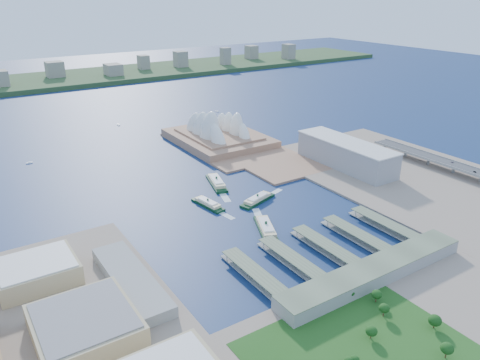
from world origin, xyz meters
TOP-DOWN VIEW (x-y plane):
  - ground at (0.00, 0.00)m, footprint 3000.00×3000.00m
  - south_land at (0.00, -210.00)m, footprint 720.00×180.00m
  - east_land at (240.00, -50.00)m, footprint 240.00×500.00m
  - peninsula at (107.50, 260.00)m, footprint 135.00×220.00m
  - far_shore at (0.00, 980.00)m, footprint 2200.00×260.00m
  - opera_house at (105.00, 280.00)m, footprint 134.00×180.00m
  - toaster_building at (195.00, 80.00)m, footprint 45.00×155.00m
  - west_buildings at (-250.00, -70.00)m, footprint 200.00×280.00m
  - ferry_wharves at (14.00, -75.00)m, footprint 184.00×90.00m
  - terminal_building at (15.00, -135.00)m, footprint 200.00×28.00m
  - park at (-60.00, -190.00)m, footprint 150.00×110.00m
  - far_skyline at (0.00, 960.00)m, footprint 1900.00×140.00m
  - ferry_a at (-30.68, 76.35)m, footprint 20.02×50.71m
  - ferry_b at (10.23, 125.95)m, footprint 31.31×62.08m
  - ferry_c at (-9.71, -10.51)m, footprint 37.37×60.57m
  - ferry_d at (24.73, 53.85)m, footprint 54.35×29.19m
  - boat_b at (-178.21, 344.09)m, footprint 8.92×3.33m
  - boat_c at (207.70, 460.97)m, footprint 4.43×11.84m
  - boat_e at (1.12, 471.92)m, footprint 3.65×10.59m
  - car_b at (296.00, -52.14)m, footprint 1.35×3.89m
  - car_c at (304.00, -13.90)m, footprint 1.71×4.20m

SIDE VIEW (x-z plane):
  - ground at x=0.00m, z-range 0.00..0.00m
  - boat_b at x=-178.21m, z-range 0.00..2.39m
  - boat_e at x=1.12m, z-range 0.00..2.58m
  - boat_c at x=207.70m, z-range 0.00..2.61m
  - south_land at x=0.00m, z-range 0.00..3.00m
  - east_land at x=240.00m, z-range 0.00..3.00m
  - peninsula at x=107.50m, z-range 0.00..3.00m
  - ferry_wharves at x=14.00m, z-range 0.00..9.30m
  - ferry_a at x=-30.68m, z-range 0.00..9.34m
  - ferry_d at x=24.73m, z-range 0.00..9.98m
  - ferry_c at x=-9.71m, z-range 0.00..11.24m
  - ferry_b at x=10.23m, z-range 0.00..11.38m
  - far_shore at x=0.00m, z-range 0.00..12.00m
  - terminal_building at x=15.00m, z-range 3.00..15.00m
  - park at x=-60.00m, z-range 3.00..19.00m
  - car_c at x=304.00m, z-range 14.85..16.07m
  - car_b at x=296.00m, z-range 14.85..16.13m
  - west_buildings at x=-250.00m, z-range 3.00..30.00m
  - toaster_building at x=195.00m, z-range 3.00..38.00m
  - opera_house at x=105.00m, z-range 3.00..61.00m
  - far_skyline at x=0.00m, z-range 12.00..67.00m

